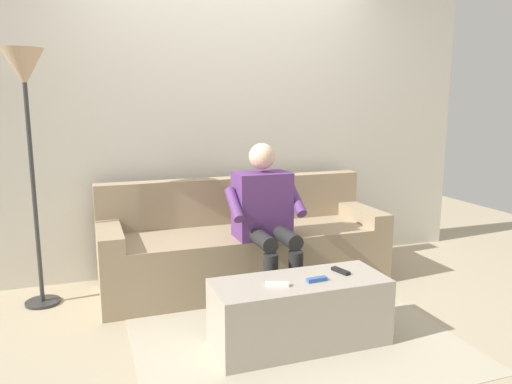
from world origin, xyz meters
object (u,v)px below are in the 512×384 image
object	(u,v)px
floor_lamp	(25,90)
remote_black	(341,271)
person_solo_seated	(265,212)
remote_white	(277,284)
coffee_table	(300,312)
couch	(244,248)
remote_blue	(317,279)

from	to	relation	value
floor_lamp	remote_black	bearing A→B (deg)	147.75
person_solo_seated	remote_white	bearing A→B (deg)	74.32
person_solo_seated	remote_black	xyz separation A→B (m)	(-0.23, 0.70, -0.23)
remote_black	coffee_table	bearing A→B (deg)	-97.99
couch	floor_lamp	xyz separation A→B (m)	(1.49, -0.09, 1.21)
remote_black	floor_lamp	distance (m)	2.36
person_solo_seated	remote_white	world-z (taller)	person_solo_seated
coffee_table	couch	bearing A→B (deg)	-90.00
remote_blue	couch	bearing A→B (deg)	-89.52
coffee_table	floor_lamp	size ratio (longest dim) A/B	0.58
couch	remote_blue	size ratio (longest dim) A/B	17.84
remote_white	floor_lamp	distance (m)	2.09
couch	remote_black	xyz separation A→B (m)	(-0.29, 1.04, 0.12)
coffee_table	remote_black	distance (m)	0.36
coffee_table	remote_black	bearing A→B (deg)	-173.01
couch	remote_white	bearing A→B (deg)	81.69
coffee_table	remote_white	world-z (taller)	remote_white
person_solo_seated	remote_white	distance (m)	0.84
person_solo_seated	remote_blue	distance (m)	0.82
coffee_table	remote_blue	size ratio (longest dim) A/B	8.37
couch	person_solo_seated	bearing A→B (deg)	99.32
person_solo_seated	remote_black	world-z (taller)	person_solo_seated
remote_white	floor_lamp	bearing A→B (deg)	159.74
remote_white	floor_lamp	size ratio (longest dim) A/B	0.08
coffee_table	remote_blue	distance (m)	0.23
coffee_table	remote_white	xyz separation A→B (m)	(0.16, 0.05, 0.21)
floor_lamp	person_solo_seated	bearing A→B (deg)	164.69
floor_lamp	remote_blue	bearing A→B (deg)	142.38
couch	coffee_table	bearing A→B (deg)	90.00
coffee_table	person_solo_seated	distance (m)	0.86
person_solo_seated	floor_lamp	distance (m)	1.82
remote_black	remote_white	world-z (taller)	remote_white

